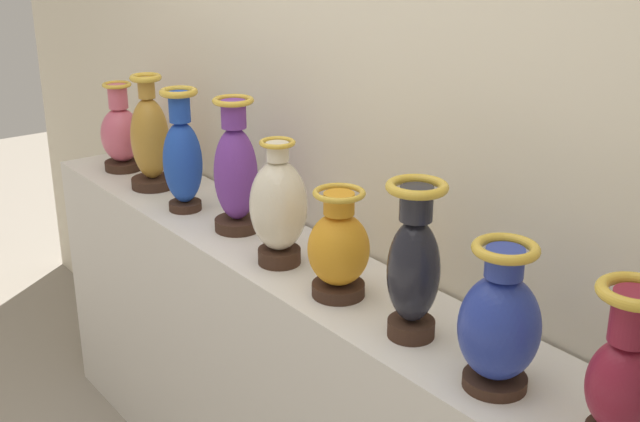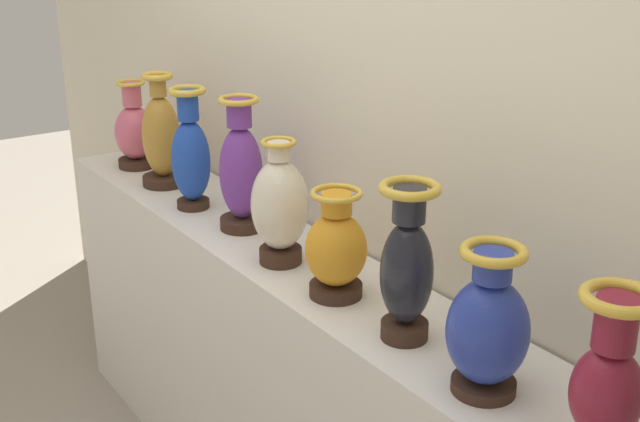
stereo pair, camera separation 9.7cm
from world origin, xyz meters
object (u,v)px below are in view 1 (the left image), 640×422
vase_rose (121,134)px  vase_ivory (278,207)px  vase_sapphire (182,156)px  vase_amber (339,248)px  vase_cobalt (499,324)px  vase_onyx (414,264)px  vase_burgundy (624,375)px  vase_ochre (150,140)px  vase_violet (236,173)px

vase_rose → vase_ivory: size_ratio=0.93×
vase_sapphire → vase_amber: 0.83m
vase_cobalt → vase_amber: bearing=179.0°
vase_rose → vase_onyx: bearing=-0.8°
vase_rose → vase_burgundy: bearing=-0.5°
vase_burgundy → vase_ivory: bearing=-179.5°
vase_cobalt → vase_ochre: bearing=179.1°
vase_violet → vase_cobalt: vase_violet is taller
vase_onyx → vase_cobalt: 0.27m
vase_ochre → vase_sapphire: same height
vase_rose → vase_cobalt: 1.92m
vase_rose → vase_ochre: 0.27m
vase_ivory → vase_onyx: (0.54, 0.01, 0.02)m
vase_sapphire → vase_burgundy: size_ratio=1.22×
vase_burgundy → vase_rose: bearing=179.5°
vase_rose → vase_violet: size_ratio=0.80×
vase_ochre → vase_violet: bearing=2.2°
vase_cobalt → vase_burgundy: size_ratio=0.97×
vase_amber → vase_ivory: bearing=-179.1°
vase_ivory → vase_cobalt: (0.81, -0.01, -0.02)m
vase_onyx → vase_burgundy: vase_onyx is taller
vase_rose → vase_amber: (1.37, -0.02, -0.01)m
vase_onyx → vase_cobalt: (0.27, -0.01, -0.04)m
vase_ivory → vase_ochre: bearing=178.5°
vase_amber → vase_cobalt: 0.55m
vase_ochre → vase_amber: vase_ochre is taller
vase_ochre → vase_cobalt: 1.65m
vase_sapphire → vase_violet: size_ratio=0.97×
vase_sapphire → vase_burgundy: bearing=0.3°
vase_sapphire → vase_onyx: vase_sapphire is taller
vase_violet → vase_amber: 0.56m
vase_amber → vase_sapphire: bearing=-179.7°
vase_amber → vase_cobalt: size_ratio=0.89×
vase_onyx → vase_burgundy: (0.55, 0.00, -0.03)m
vase_sapphire → vase_amber: bearing=0.3°
vase_rose → vase_onyx: vase_onyx is taller
vase_rose → vase_onyx: (1.65, -0.02, 0.04)m
vase_ivory → vase_onyx: bearing=0.5°
vase_amber → vase_burgundy: vase_burgundy is taller
vase_amber → vase_cobalt: (0.55, -0.01, 0.02)m
vase_ochre → vase_burgundy: 1.93m
vase_burgundy → vase_sapphire: bearing=-179.7°
vase_violet → vase_sapphire: bearing=-170.7°
vase_sapphire → vase_onyx: bearing=0.3°
vase_violet → vase_ivory: (0.29, -0.04, -0.02)m
vase_cobalt → vase_burgundy: bearing=3.1°
vase_violet → vase_onyx: size_ratio=1.10×
vase_ivory → vase_burgundy: vase_ivory is taller
vase_ochre → vase_ivory: 0.84m
vase_onyx → vase_cobalt: size_ratio=1.17×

